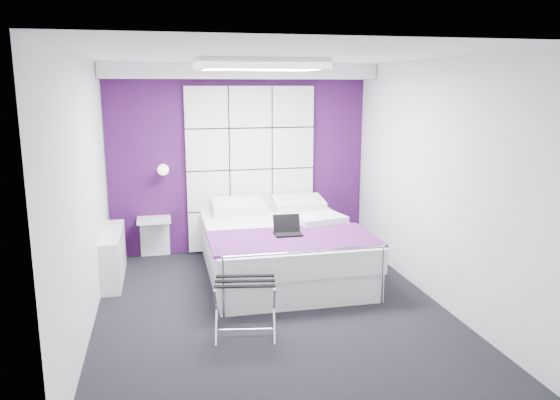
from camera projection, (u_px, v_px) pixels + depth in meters
name	position (u px, v px, depth m)	size (l,w,h in m)	color
floor	(271.00, 308.00, 5.78)	(4.40, 4.40, 0.00)	black
ceiling	(270.00, 55.00, 5.25)	(4.40, 4.40, 0.00)	white
wall_back	(239.00, 160.00, 7.62)	(3.60, 3.60, 0.00)	silver
wall_left	(84.00, 196.00, 5.13)	(4.40, 4.40, 0.00)	silver
wall_right	(434.00, 181.00, 5.90)	(4.40, 4.40, 0.00)	silver
accent_wall	(240.00, 160.00, 7.61)	(3.58, 0.02, 2.58)	#390F43
soffit	(241.00, 71.00, 7.13)	(3.58, 0.50, 0.20)	white
headboard	(251.00, 169.00, 7.62)	(1.80, 0.08, 2.30)	white
skylight	(259.00, 63.00, 5.83)	(1.36, 0.86, 0.12)	white
wall_lamp	(163.00, 169.00, 7.28)	(0.15, 0.15, 0.15)	white
radiator	(113.00, 255.00, 6.61)	(0.22, 1.20, 0.60)	white
bed	(281.00, 249.00, 6.75)	(1.87, 2.27, 0.79)	white
nightstand	(154.00, 220.00, 7.35)	(0.44, 0.34, 0.05)	white
luggage_rack	(245.00, 308.00, 5.10)	(0.56, 0.41, 0.55)	silver
laptop	(287.00, 229.00, 6.27)	(0.31, 0.22, 0.23)	black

